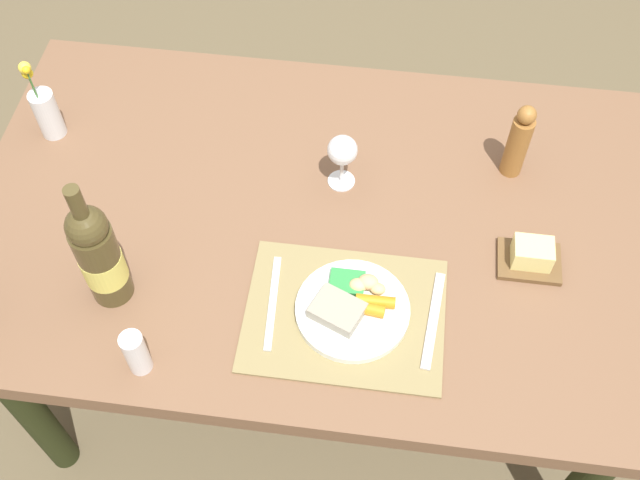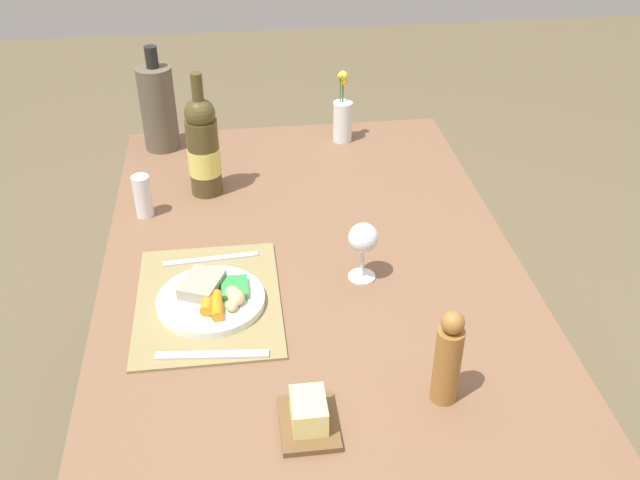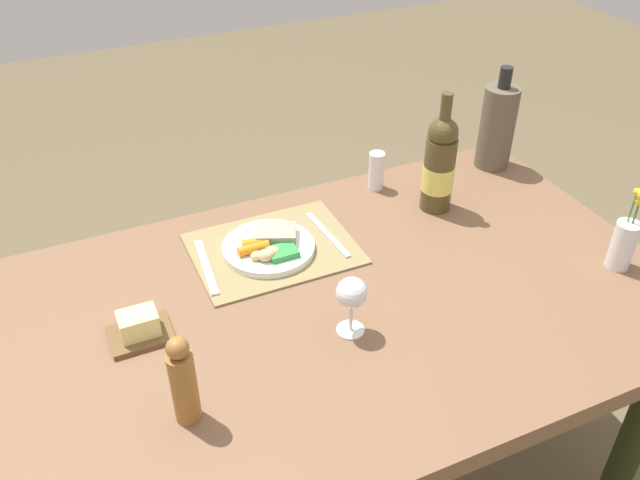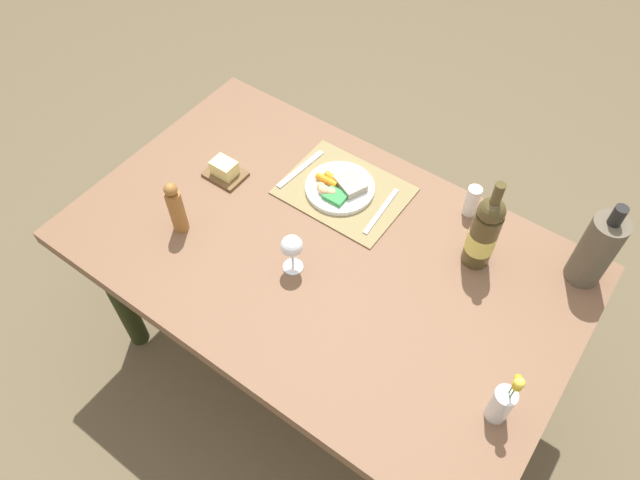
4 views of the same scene
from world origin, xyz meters
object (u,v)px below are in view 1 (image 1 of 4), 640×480
(dining_table, at_px, (321,240))
(wine_glass, at_px, (342,152))
(flower_vase, at_px, (46,110))
(knife, at_px, (433,320))
(fork, at_px, (273,302))
(wine_bottle, at_px, (99,255))
(pepper_mill, at_px, (518,142))
(dinner_plate, at_px, (352,307))
(salt_shaker, at_px, (136,353))
(butter_dish, at_px, (531,256))

(dining_table, distance_m, wine_glass, 0.22)
(flower_vase, bearing_deg, knife, -23.31)
(fork, distance_m, wine_bottle, 0.35)
(wine_glass, bearing_deg, pepper_mill, 12.59)
(dinner_plate, xyz_separation_m, flower_vase, (-0.74, 0.39, 0.05))
(knife, relative_size, salt_shaker, 1.98)
(fork, height_order, butter_dish, butter_dish)
(wine_glass, bearing_deg, knife, -56.32)
(butter_dish, bearing_deg, wine_glass, 158.10)
(knife, height_order, wine_bottle, wine_bottle)
(fork, relative_size, wine_bottle, 0.65)
(wine_bottle, bearing_deg, fork, 1.73)
(dining_table, bearing_deg, pepper_mill, 24.67)
(pepper_mill, bearing_deg, salt_shaker, -140.32)
(dining_table, bearing_deg, fork, -106.25)
(knife, bearing_deg, fork, -174.19)
(flower_vase, bearing_deg, pepper_mill, 1.28)
(flower_vase, bearing_deg, dinner_plate, -27.59)
(wine_glass, xyz_separation_m, wine_bottle, (-0.42, -0.34, 0.03))
(butter_dish, relative_size, flower_vase, 0.61)
(wine_glass, bearing_deg, butter_dish, -21.90)
(flower_vase, bearing_deg, salt_shaker, -57.17)
(dining_table, xyz_separation_m, dinner_plate, (0.09, -0.23, 0.11))
(knife, bearing_deg, dinner_plate, -175.00)
(salt_shaker, height_order, butter_dish, salt_shaker)
(fork, distance_m, salt_shaker, 0.28)
(butter_dish, relative_size, pepper_mill, 0.66)
(dinner_plate, distance_m, butter_dish, 0.39)
(flower_vase, bearing_deg, fork, -33.83)
(fork, relative_size, salt_shaker, 1.94)
(dinner_plate, relative_size, fork, 1.06)
(butter_dish, bearing_deg, wine_bottle, -168.03)
(wine_glass, bearing_deg, fork, -106.70)
(dining_table, distance_m, dinner_plate, 0.27)
(butter_dish, bearing_deg, dining_table, 172.10)
(dining_table, relative_size, wine_glass, 11.10)
(dinner_plate, relative_size, salt_shaker, 2.06)
(dinner_plate, xyz_separation_m, wine_bottle, (-0.48, -0.01, 0.11))
(butter_dish, bearing_deg, flower_vase, 168.40)
(dining_table, distance_m, salt_shaker, 0.51)
(wine_glass, xyz_separation_m, flower_vase, (-0.68, 0.06, -0.03))
(dinner_plate, bearing_deg, salt_shaker, -156.39)
(salt_shaker, xyz_separation_m, wine_bottle, (-0.10, 0.15, 0.08))
(butter_dish, distance_m, wine_bottle, 0.86)
(knife, height_order, salt_shaker, salt_shaker)
(fork, height_order, salt_shaker, salt_shaker)
(fork, bearing_deg, wine_glass, 69.42)
(dining_table, relative_size, pepper_mill, 7.80)
(dinner_plate, bearing_deg, flower_vase, 152.41)
(fork, bearing_deg, salt_shaker, -147.78)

